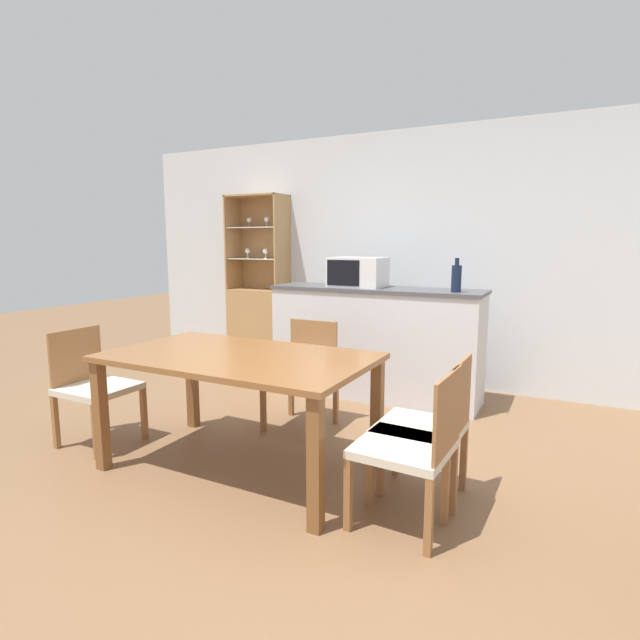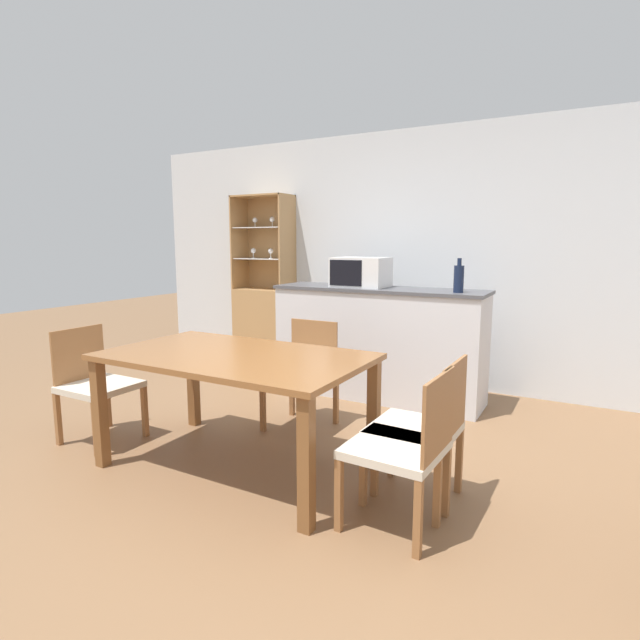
% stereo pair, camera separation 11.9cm
% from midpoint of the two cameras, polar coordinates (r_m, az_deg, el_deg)
% --- Properties ---
extents(ground_plane, '(18.00, 18.00, 0.00)m').
position_cam_midpoint_polar(ground_plane, '(3.10, -2.96, -18.89)').
color(ground_plane, brown).
extents(wall_back, '(6.80, 0.06, 2.55)m').
position_cam_midpoint_polar(wall_back, '(5.16, 12.67, 6.81)').
color(wall_back, silver).
rests_on(wall_back, ground_plane).
extents(kitchen_counter, '(1.97, 0.53, 1.03)m').
position_cam_midpoint_polar(kitchen_counter, '(4.68, 7.31, -2.59)').
color(kitchen_counter, silver).
rests_on(kitchen_counter, ground_plane).
extents(display_cabinet, '(0.68, 0.34, 1.97)m').
position_cam_midpoint_polar(display_cabinet, '(5.86, -5.76, 0.58)').
color(display_cabinet, tan).
rests_on(display_cabinet, ground_plane).
extents(dining_table, '(1.66, 0.97, 0.75)m').
position_cam_midpoint_polar(dining_table, '(3.21, -8.58, -5.43)').
color(dining_table, brown).
rests_on(dining_table, ground_plane).
extents(dining_chair_side_right_near, '(0.48, 0.48, 0.82)m').
position_cam_midpoint_polar(dining_chair_side_right_near, '(2.63, 10.84, -14.14)').
color(dining_chair_side_right_near, beige).
rests_on(dining_chair_side_right_near, ground_plane).
extents(dining_chair_side_right_far, '(0.47, 0.47, 0.82)m').
position_cam_midpoint_polar(dining_chair_side_right_far, '(2.89, 12.70, -12.04)').
color(dining_chair_side_right_far, beige).
rests_on(dining_chair_side_right_far, ground_plane).
extents(dining_chair_side_left_near, '(0.46, 0.46, 0.82)m').
position_cam_midpoint_polar(dining_chair_side_left_near, '(3.98, -23.44, -6.70)').
color(dining_chair_side_left_near, beige).
rests_on(dining_chair_side_left_near, ground_plane).
extents(dining_chair_head_far, '(0.46, 0.46, 0.82)m').
position_cam_midpoint_polar(dining_chair_head_far, '(3.93, -1.09, -6.15)').
color(dining_chair_head_far, beige).
rests_on(dining_chair_head_far, ground_plane).
extents(microwave, '(0.50, 0.37, 0.27)m').
position_cam_midpoint_polar(microwave, '(4.68, 5.40, 5.47)').
color(microwave, silver).
rests_on(microwave, kitchen_counter).
extents(wine_bottle, '(0.08, 0.08, 0.28)m').
position_cam_midpoint_polar(wine_bottle, '(4.29, 16.35, 4.60)').
color(wine_bottle, '#141E38').
rests_on(wine_bottle, kitchen_counter).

